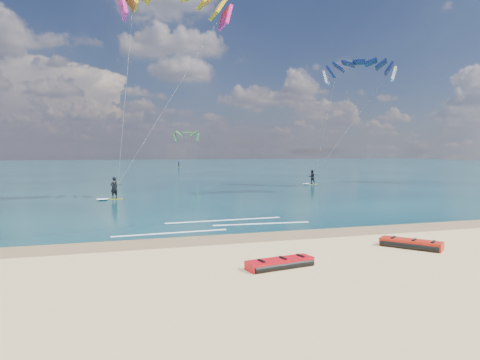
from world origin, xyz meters
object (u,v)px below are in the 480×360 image
object	(u,v)px
packed_kite_mid	(411,248)
kitesurfer_far	(336,118)
kitesurfer_main	(145,86)
packed_kite_left	(280,268)

from	to	relation	value
packed_kite_mid	kitesurfer_far	xyz separation A→B (m)	(13.32, 30.26, 8.13)
packed_kite_mid	kitesurfer_main	distance (m)	24.38
packed_kite_left	kitesurfer_far	distance (m)	38.18
packed_kite_left	kitesurfer_main	bearing A→B (deg)	87.76
kitesurfer_main	kitesurfer_far	bearing A→B (deg)	23.46
kitesurfer_far	packed_kite_mid	bearing A→B (deg)	-105.34
packed_kite_left	kitesurfer_far	xyz separation A→B (m)	(19.91, 31.54, 8.13)
packed_kite_left	kitesurfer_far	bearing A→B (deg)	47.77
packed_kite_mid	kitesurfer_far	size ratio (longest dim) A/B	0.17
packed_kite_mid	kitesurfer_main	size ratio (longest dim) A/B	0.15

